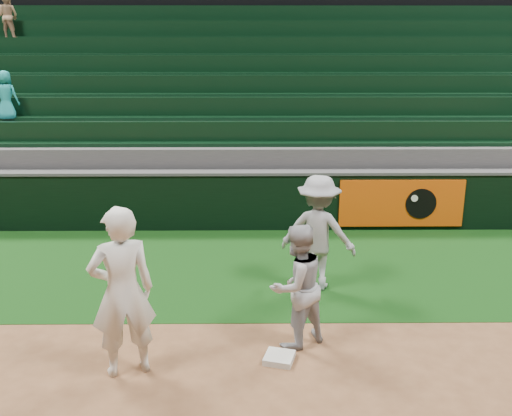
{
  "coord_description": "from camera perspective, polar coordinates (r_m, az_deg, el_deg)",
  "views": [
    {
      "loc": [
        -0.15,
        -6.39,
        3.85
      ],
      "look_at": [
        -0.06,
        2.3,
        1.3
      ],
      "focal_mm": 40.0,
      "sensor_mm": 36.0,
      "label": 1
    }
  ],
  "objects": [
    {
      "name": "baserunner",
      "position": [
        7.4,
        4.09,
        -7.79
      ],
      "size": [
        1.02,
        0.97,
        1.65
      ],
      "primitive_type": "imported",
      "rotation": [
        0.0,
        0.0,
        3.75
      ],
      "color": "#A4A6AE",
      "rests_on": "ground"
    },
    {
      "name": "field_wall",
      "position": [
        12.02,
        0.29,
        0.84
      ],
      "size": [
        36.0,
        0.45,
        1.25
      ],
      "color": "black",
      "rests_on": "ground"
    },
    {
      "name": "first_base",
      "position": [
        7.38,
        2.33,
        -14.75
      ],
      "size": [
        0.43,
        0.43,
        0.08
      ],
      "primitive_type": "cube",
      "rotation": [
        0.0,
        0.0,
        -0.27
      ],
      "color": "silver",
      "rests_on": "ground"
    },
    {
      "name": "first_baseman",
      "position": [
        6.87,
        -13.24,
        -8.2
      ],
      "size": [
        0.89,
        0.74,
        2.09
      ],
      "primitive_type": "imported",
      "rotation": [
        0.0,
        0.0,
        3.51
      ],
      "color": "silver",
      "rests_on": "ground"
    },
    {
      "name": "foul_grass",
      "position": [
        10.14,
        0.32,
        -5.92
      ],
      "size": [
        36.0,
        4.2,
        0.01
      ],
      "primitive_type": "cube",
      "color": "black",
      "rests_on": "ground"
    },
    {
      "name": "base_coach",
      "position": [
        9.08,
        6.24,
        -2.47
      ],
      "size": [
        1.35,
        1.03,
        1.85
      ],
      "primitive_type": "imported",
      "rotation": [
        0.0,
        0.0,
        2.83
      ],
      "color": "#92959E",
      "rests_on": "foul_grass"
    },
    {
      "name": "ground",
      "position": [
        7.46,
        0.67,
        -14.72
      ],
      "size": [
        70.0,
        70.0,
        0.0
      ],
      "primitive_type": "plane",
      "color": "brown",
      "rests_on": "ground"
    },
    {
      "name": "stadium_seating",
      "position": [
        15.51,
        -0.01,
        8.38
      ],
      "size": [
        36.0,
        5.95,
        5.1
      ],
      "color": "#3B3B3E",
      "rests_on": "ground"
    }
  ]
}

